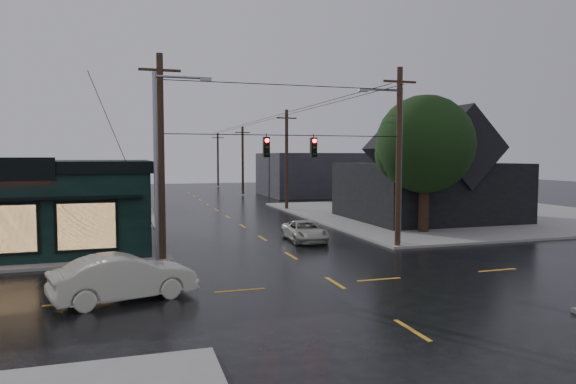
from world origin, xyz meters
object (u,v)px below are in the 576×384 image
object	(u,v)px
corner_tree	(425,145)
suv_silver	(305,231)
utility_pole_nw	(163,262)
sedan_cream	(124,277)
utility_pole_ne	(397,248)

from	to	relation	value
corner_tree	suv_silver	bearing A→B (deg)	-176.53
utility_pole_nw	suv_silver	distance (m)	9.49
corner_tree	suv_silver	xyz separation A→B (m)	(-8.62, -0.52, -5.36)
sedan_cream	suv_silver	world-z (taller)	sedan_cream
corner_tree	utility_pole_ne	distance (m)	8.52
corner_tree	utility_pole_ne	world-z (taller)	corner_tree
utility_pole_ne	suv_silver	size ratio (longest dim) A/B	2.28
utility_pole_nw	sedan_cream	xyz separation A→B (m)	(-1.75, -6.58, 0.83)
corner_tree	utility_pole_nw	distance (m)	18.82
sedan_cream	suv_silver	xyz separation A→B (m)	(10.46, 10.31, -0.22)
utility_pole_ne	sedan_cream	world-z (taller)	utility_pole_ne
corner_tree	utility_pole_ne	xyz separation A→B (m)	(-4.33, -4.25, -5.98)
suv_silver	utility_pole_ne	bearing A→B (deg)	-38.81
utility_pole_nw	sedan_cream	distance (m)	6.86
corner_tree	utility_pole_nw	size ratio (longest dim) A/B	0.90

